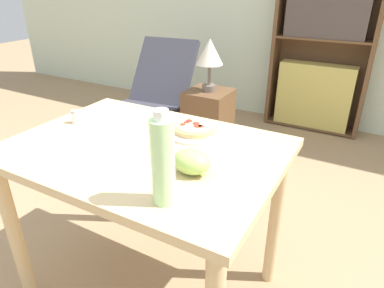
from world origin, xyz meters
TOP-DOWN VIEW (x-y plane):
  - ground_plane at (0.00, 0.00)m, footprint 14.00×14.00m
  - dining_table at (0.09, 0.04)m, footprint 1.08×0.78m
  - pizza_on_plate at (0.20, 0.25)m, footprint 0.26×0.26m
  - grape_bunch at (0.35, -0.05)m, footprint 0.13×0.10m
  - drink_bottle at (0.36, -0.23)m, footprint 0.07×0.07m
  - salt_shaker at (-0.33, 0.08)m, footprint 0.03×0.03m
  - lounge_chair_near at (-0.86, 1.46)m, footprint 0.62×0.81m
  - bookshelf at (0.33, 2.48)m, footprint 0.89×0.24m
  - side_table at (-0.32, 1.45)m, footprint 0.34×0.34m
  - table_lamp at (-0.32, 1.45)m, footprint 0.21×0.21m

SIDE VIEW (x-z plane):
  - ground_plane at x=0.00m, z-range 0.00..0.00m
  - side_table at x=-0.32m, z-range 0.00..0.56m
  - lounge_chair_near at x=-0.86m, z-range -0.15..0.73m
  - dining_table at x=0.09m, z-range 0.27..1.04m
  - pizza_on_plate at x=0.20m, z-range 0.77..0.81m
  - bookshelf at x=0.33m, z-range -0.08..1.67m
  - salt_shaker at x=-0.33m, z-range 0.77..0.83m
  - grape_bunch at x=0.35m, z-range 0.77..0.86m
  - table_lamp at x=-0.32m, z-range 0.65..1.05m
  - drink_bottle at x=0.36m, z-range 0.77..1.06m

